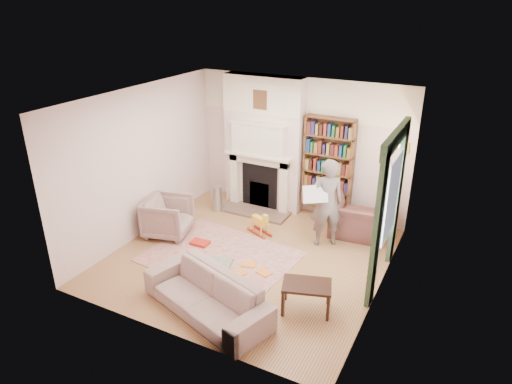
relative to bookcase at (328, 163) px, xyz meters
The scene contains 25 objects.
floor 2.51m from the bookcase, 107.05° to the right, with size 4.50×4.50×0.00m, color brown.
ceiling 2.75m from the bookcase, 107.05° to the right, with size 4.50×4.50×0.00m, color white.
wall_back 0.70m from the bookcase, 168.69° to the left, with size 4.50×4.50×0.00m, color beige.
wall_front 4.42m from the bookcase, 98.46° to the right, with size 4.50×4.50×0.00m, color beige.
wall_left 3.60m from the bookcase, 143.83° to the right, with size 4.50×4.50×0.00m, color beige.
wall_right 2.67m from the bookcase, 52.96° to the right, with size 4.50×4.50×0.00m, color beige.
fireplace 1.42m from the bookcase, behind, with size 1.70×0.58×2.80m.
bookcase is the anchor object (origin of this frame).
window 2.36m from the bookcase, 47.34° to the right, with size 0.02×0.90×1.30m, color silver.
curtain_left 2.87m from the bookcase, 57.36° to the right, with size 0.07×0.32×2.40m, color #2B432D.
curtain_right 1.86m from the bookcase, 33.35° to the right, with size 0.07×0.32×2.40m, color #2B432D.
pelmet 2.60m from the bookcase, 48.16° to the right, with size 0.09×1.70×0.24m, color #2B432D.
wall_sconce 1.68m from the bookcase, 24.19° to the right, with size 0.20×0.24×0.24m, color gold, non-canonical shape.
rug 2.86m from the bookcase, 115.12° to the right, with size 2.48×1.91×0.01m, color #BFA790.
armchair_reading 1.25m from the bookcase, 30.31° to the right, with size 1.08×0.94×0.70m, color #462525.
armchair_left 3.30m from the bookcase, 139.03° to the right, with size 0.80×0.82×0.75m, color #B2A193.
sofa 3.87m from the bookcase, 97.39° to the right, with size 2.06×0.80×0.60m, color #B8A798.
man_reading 1.19m from the bookcase, 71.35° to the right, with size 0.61×0.40×1.66m, color #5E514B.
newspaper 1.30m from the bookcase, 80.52° to the right, with size 0.45×0.02×0.31m, color silver.
coffee_table 3.28m from the bookcase, 75.69° to the right, with size 0.70×0.45×0.45m, color black, non-canonical shape.
paraffin_heater 2.47m from the bookcase, 160.78° to the right, with size 0.24×0.24×0.55m, color #A0A3A7.
rocking_horse 1.82m from the bookcase, 124.49° to the right, with size 0.53×0.21×0.47m, color yellow, non-canonical shape.
board_game 2.99m from the bookcase, 110.70° to the right, with size 0.39×0.39×0.03m, color gold.
game_box_lid 2.96m from the bookcase, 127.44° to the right, with size 0.33×0.22×0.06m, color red.
comic_annuals 2.80m from the bookcase, 99.48° to the right, with size 0.65×0.59×0.02m.
Camera 1 is at (3.27, -6.11, 4.27)m, focal length 32.00 mm.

